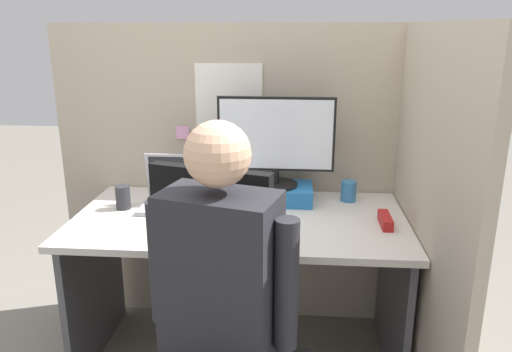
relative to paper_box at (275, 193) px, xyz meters
The scene contains 13 objects.
cubicle_panel_back 0.24m from the paper_box, 128.66° to the left, with size 1.98×0.05×1.57m.
cubicle_panel_right 0.68m from the paper_box, 25.87° to the right, with size 0.04×1.43×1.57m.
desk 0.35m from the paper_box, 124.14° to the right, with size 1.48×0.77×0.74m.
paper_box is the anchor object (origin of this frame).
monitor 0.27m from the paper_box, 90.00° to the left, with size 0.55×0.21×0.43m.
laptop 0.48m from the paper_box, 165.72° to the right, with size 0.31×0.23×0.24m.
mouse 0.38m from the paper_box, 134.10° to the right, with size 0.07×0.05×0.03m.
stapler 0.55m from the paper_box, 29.21° to the right, with size 0.04×0.16×0.04m.
carrot_toy 0.49m from the paper_box, 84.46° to the right, with size 0.04×0.16×0.04m.
office_chair 0.91m from the paper_box, 99.84° to the right, with size 0.57×0.62×1.10m.
person 1.04m from the paper_box, 95.70° to the right, with size 0.46×0.50×1.31m.
coffee_mug 0.36m from the paper_box, ahead, with size 0.07×0.07×0.10m.
pen_cup 0.72m from the paper_box, 166.90° to the right, with size 0.07×0.07×0.11m.
Camera 1 is at (0.25, -1.69, 1.55)m, focal length 35.00 mm.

